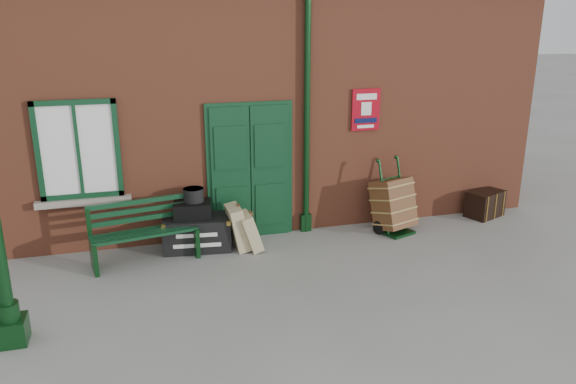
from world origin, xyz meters
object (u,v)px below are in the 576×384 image
object	(u,v)px
houdini_trunk	(197,233)
bench	(143,230)
dark_trunk	(485,204)
porter_trolley	(393,205)

from	to	relation	value
houdini_trunk	bench	bearing A→B (deg)	-156.99
bench	dark_trunk	size ratio (longest dim) A/B	2.41
bench	dark_trunk	bearing A→B (deg)	-7.12
bench	houdini_trunk	size ratio (longest dim) A/B	1.54
houdini_trunk	dark_trunk	bearing A→B (deg)	7.88
houdini_trunk	dark_trunk	world-z (taller)	houdini_trunk
bench	houdini_trunk	bearing A→B (deg)	5.93
porter_trolley	dark_trunk	distance (m)	2.01
porter_trolley	dark_trunk	world-z (taller)	porter_trolley
houdini_trunk	dark_trunk	xyz separation A→B (m)	(5.30, 0.09, -0.02)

